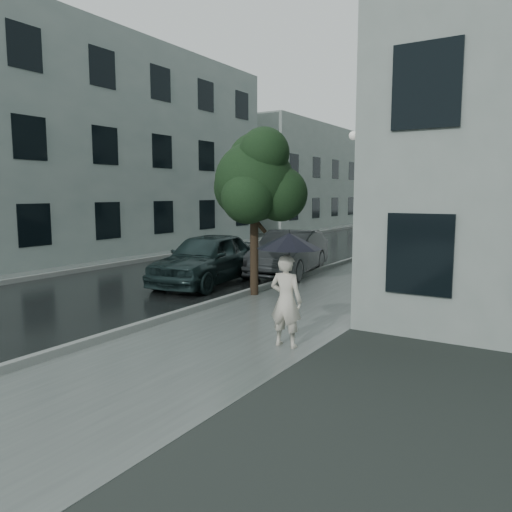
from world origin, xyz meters
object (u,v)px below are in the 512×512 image
Objects in this scene: street_tree at (256,180)px; car_far at (289,253)px; pedestrian at (286,301)px; lamp_post at (362,189)px; car_near at (207,258)px.

street_tree is 0.99× the size of car_far.
pedestrian is at bearing -51.84° from street_tree.
lamp_post is 4.14m from car_far.
pedestrian is 0.33× the size of lamp_post.
car_near is (-4.94, 4.22, -0.06)m from pedestrian.
street_tree is (-2.89, 3.68, 2.21)m from pedestrian.
lamp_post reaches higher than pedestrian.
car_far is at bearing -63.94° from pedestrian.
pedestrian reaches higher than car_far.
car_near is 3.09m from car_far.
car_far is at bearing -109.32° from lamp_post.
pedestrian is 5.17m from street_tree.
pedestrian is 0.37× the size of car_far.
street_tree is at bearing -87.04° from car_far.
lamp_post is at bearing -78.44° from pedestrian.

